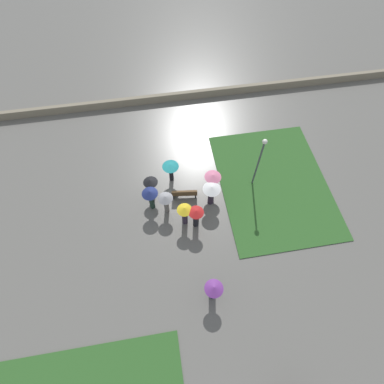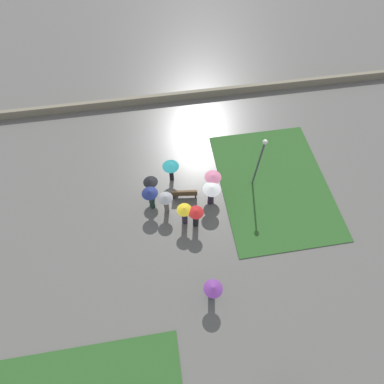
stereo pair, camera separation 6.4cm
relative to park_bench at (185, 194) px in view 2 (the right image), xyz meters
name	(u,v)px [view 2 (the right image)]	position (x,y,z in m)	size (l,w,h in m)	color
ground_plane	(169,187)	(0.96, -0.98, -0.47)	(90.00, 90.00, 0.00)	#66635E
lawn_patch_near	(274,184)	(-6.43, -0.05, -0.44)	(7.49, 9.98, 0.06)	#2D5B26
parapet_wall	(157,99)	(0.96, -9.80, -0.11)	(45.00, 0.35, 0.72)	gray
park_bench	(185,194)	(0.00, 0.00, 0.00)	(1.77, 0.64, 0.90)	brown
lamp_post	(260,158)	(-4.94, -0.40, 2.47)	(0.32, 0.32, 4.60)	#474C51
crowd_person_grey	(166,200)	(1.33, 0.82, 0.86)	(0.97, 0.97, 1.84)	slate
crowd_person_teal	(171,168)	(0.69, -1.66, 0.91)	(1.13, 1.13, 1.77)	black
crowd_person_black	(151,184)	(2.14, -0.55, 0.86)	(0.96, 0.96, 1.85)	#2D2333
crowd_person_pink	(213,179)	(-1.94, -0.21, 1.01)	(1.11, 1.11, 1.96)	#47382D
crowd_person_yellow	(184,213)	(0.26, 1.87, 0.85)	(0.95, 0.95, 1.94)	#2D2333
crowd_person_red	(196,215)	(-0.42, 2.17, 0.81)	(0.96, 0.96, 1.92)	black
crowd_person_white	(211,191)	(-1.68, 0.68, 0.96)	(1.18, 1.18, 1.97)	#2D2333
crowd_person_navy	(150,196)	(2.25, 0.40, 0.98)	(1.04, 1.04, 1.99)	#1E3328
lone_walker_far_path	(213,290)	(-0.59, 6.79, 0.82)	(1.04, 1.04, 1.88)	#282D47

